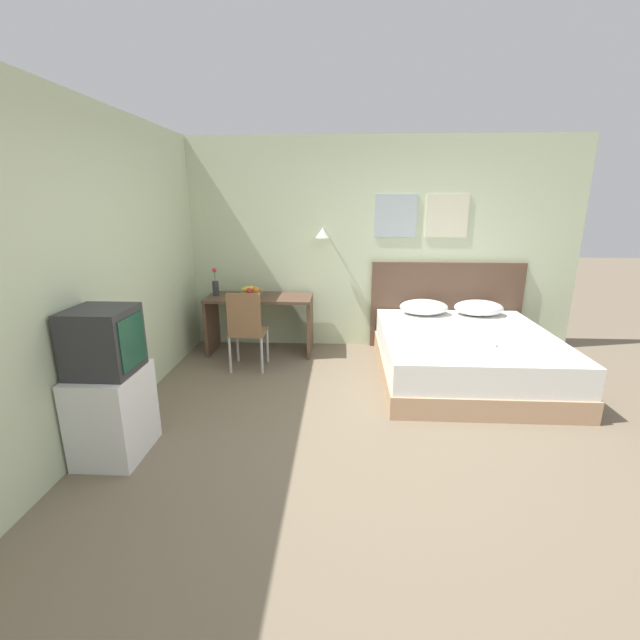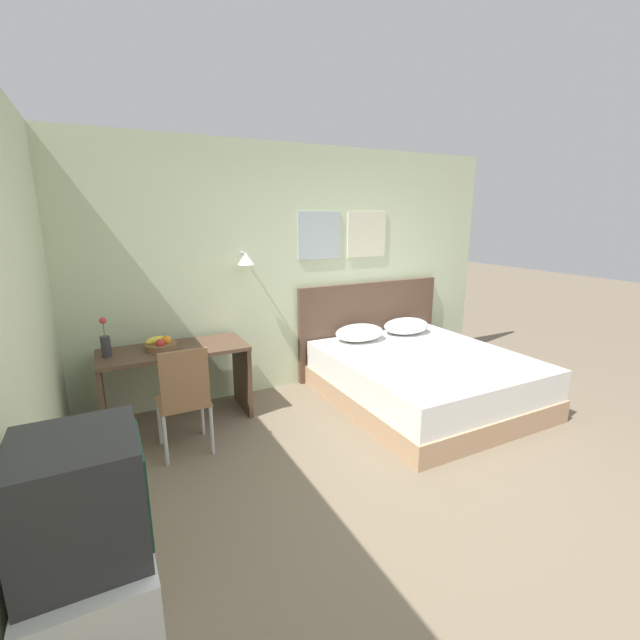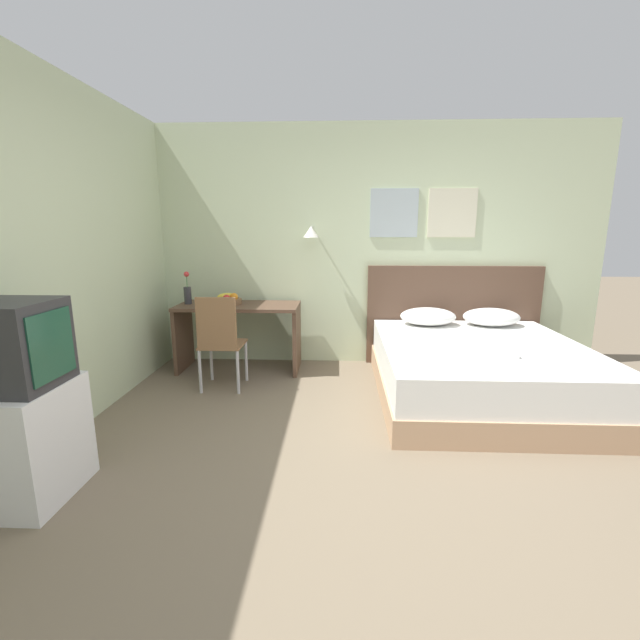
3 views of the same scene
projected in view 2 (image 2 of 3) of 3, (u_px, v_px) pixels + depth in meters
ground_plane at (443, 513)px, 2.84m from camera, size 24.00×24.00×0.00m
wall_back at (290, 270)px, 4.71m from camera, size 5.31×0.31×2.65m
bed at (424, 378)px, 4.48m from camera, size 1.81×2.02×0.52m
headboard at (370, 327)px, 5.31m from camera, size 1.93×0.06×1.13m
pillow_left at (360, 333)px, 4.90m from camera, size 0.59×0.42×0.18m
pillow_right at (406, 326)px, 5.19m from camera, size 0.59×0.42×0.18m
folded_towel_near_foot at (447, 360)px, 4.15m from camera, size 0.29×0.34×0.06m
desk at (176, 370)px, 3.98m from camera, size 1.30×0.59×0.73m
desk_chair at (184, 394)px, 3.41m from camera, size 0.40×0.40×0.92m
fruit_bowl at (161, 344)px, 3.89m from camera, size 0.28×0.28×0.12m
flower_vase at (105, 343)px, 3.66m from camera, size 0.08×0.08×0.35m
tv_stand at (99, 625)px, 1.70m from camera, size 0.45×0.56×0.67m
television at (81, 499)px, 1.56m from camera, size 0.44×0.43×0.48m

